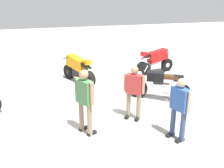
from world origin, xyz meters
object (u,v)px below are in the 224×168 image
at_px(motorcycle_red_sportbike, 156,60).
at_px(person_in_blue_shirt, 179,106).
at_px(person_in_green_shirt, 85,98).
at_px(person_in_red_shirt, 134,90).
at_px(motorcycle_orange_sportbike, 78,68).
at_px(motorcycle_black_cruiser, 160,85).

bearing_deg(motorcycle_red_sportbike, person_in_blue_shirt, -122.38).
bearing_deg(person_in_green_shirt, person_in_red_shirt, -11.18).
distance_m(motorcycle_orange_sportbike, person_in_green_shirt, 4.13).
relative_size(motorcycle_red_sportbike, person_in_red_shirt, 1.22).
bearing_deg(person_in_red_shirt, motorcycle_red_sportbike, -171.23).
bearing_deg(motorcycle_black_cruiser, motorcycle_orange_sportbike, -15.62).
distance_m(motorcycle_red_sportbike, person_in_red_shirt, 4.64).
distance_m(motorcycle_black_cruiser, person_in_green_shirt, 3.25).
height_order(motorcycle_black_cruiser, motorcycle_red_sportbike, motorcycle_red_sportbike).
bearing_deg(motorcycle_orange_sportbike, motorcycle_black_cruiser, -164.42).
distance_m(motorcycle_black_cruiser, person_in_red_shirt, 1.76).
height_order(person_in_blue_shirt, person_in_red_shirt, person_in_blue_shirt).
bearing_deg(person_in_blue_shirt, motorcycle_black_cruiser, -124.94).
height_order(person_in_blue_shirt, person_in_green_shirt, person_in_green_shirt).
height_order(motorcycle_black_cruiser, person_in_red_shirt, person_in_red_shirt).
bearing_deg(motorcycle_orange_sportbike, person_in_green_shirt, 146.40).
height_order(motorcycle_black_cruiser, person_in_blue_shirt, person_in_blue_shirt).
relative_size(person_in_green_shirt, person_in_red_shirt, 1.09).
bearing_deg(motorcycle_red_sportbike, person_in_red_shirt, -135.86).
distance_m(motorcycle_red_sportbike, person_in_blue_shirt, 5.55).
relative_size(motorcycle_red_sportbike, person_in_blue_shirt, 1.21).
xyz_separation_m(person_in_green_shirt, person_in_red_shirt, (-1.49, -0.46, -0.11)).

